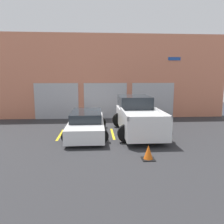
% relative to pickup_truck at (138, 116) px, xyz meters
% --- Properties ---
extents(ground_plane, '(28.00, 28.00, 0.00)m').
position_rel_pickup_truck_xyz_m(ground_plane, '(-1.38, 1.18, -0.89)').
color(ground_plane, '#2D2D30').
extents(shophouse_building, '(17.32, 0.68, 5.99)m').
position_rel_pickup_truck_xyz_m(shophouse_building, '(-1.38, 4.47, 2.05)').
color(shophouse_building, '#D17A5B').
rests_on(shophouse_building, ground).
extents(pickup_truck, '(2.56, 5.09, 1.90)m').
position_rel_pickup_truck_xyz_m(pickup_truck, '(0.00, 0.00, 0.00)').
color(pickup_truck, white).
rests_on(pickup_truck, ground).
extents(sedan_white, '(2.17, 4.76, 1.22)m').
position_rel_pickup_truck_xyz_m(sedan_white, '(-2.76, -0.26, -0.31)').
color(sedan_white, white).
rests_on(sedan_white, ground).
extents(parking_stripe_far_left, '(0.12, 2.20, 0.01)m').
position_rel_pickup_truck_xyz_m(parking_stripe_far_left, '(-4.14, -0.29, -0.89)').
color(parking_stripe_far_left, gold).
rests_on(parking_stripe_far_left, ground).
extents(parking_stripe_left, '(0.12, 2.20, 0.01)m').
position_rel_pickup_truck_xyz_m(parking_stripe_left, '(-1.38, -0.29, -0.89)').
color(parking_stripe_left, gold).
rests_on(parking_stripe_left, ground).
extents(parking_stripe_centre, '(0.12, 2.20, 0.01)m').
position_rel_pickup_truck_xyz_m(parking_stripe_centre, '(1.38, -0.29, -0.89)').
color(parking_stripe_centre, gold).
rests_on(parking_stripe_centre, ground).
extents(traffic_cone, '(0.47, 0.47, 0.55)m').
position_rel_pickup_truck_xyz_m(traffic_cone, '(-0.33, -3.98, -0.64)').
color(traffic_cone, black).
rests_on(traffic_cone, ground).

